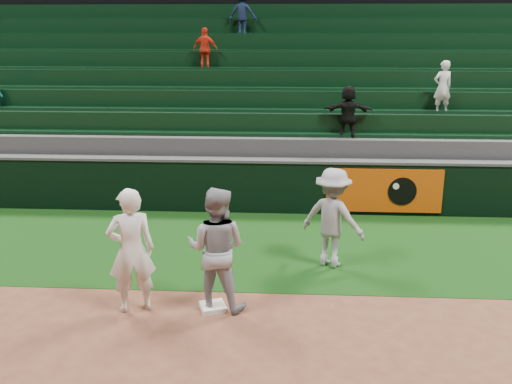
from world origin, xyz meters
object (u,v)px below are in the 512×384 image
(first_baseman, at_px, (131,251))
(base_coach, at_px, (333,218))
(baserunner, at_px, (216,249))
(first_base, at_px, (213,307))

(first_baseman, relative_size, base_coach, 1.07)
(first_baseman, xyz_separation_m, baserunner, (1.24, 0.17, -0.01))
(first_base, bearing_deg, baserunner, 61.30)
(first_baseman, distance_m, base_coach, 3.62)
(first_baseman, height_order, baserunner, first_baseman)
(base_coach, bearing_deg, baserunner, 69.74)
(first_base, relative_size, base_coach, 0.20)
(first_base, relative_size, baserunner, 0.19)
(first_base, height_order, baserunner, baserunner)
(first_baseman, distance_m, baserunner, 1.26)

